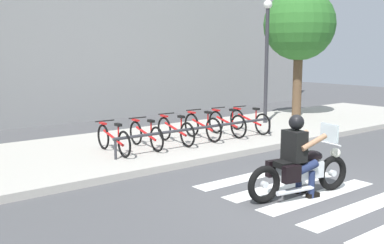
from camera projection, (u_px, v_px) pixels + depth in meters
ground_plane at (313, 198)px, 7.78m from camera, size 48.00×48.00×0.00m
sidewalk at (149, 145)px, 11.76m from camera, size 24.00×4.40×0.15m
crosswalk_stripe_1 at (361, 208)px, 7.27m from camera, size 2.80×0.40×0.01m
crosswalk_stripe_2 at (319, 196)px, 7.89m from camera, size 2.80×0.40×0.01m
crosswalk_stripe_3 at (283, 185)px, 8.51m from camera, size 2.80×0.40×0.01m
crosswalk_stripe_4 at (253, 176)px, 9.13m from camera, size 2.80×0.40×0.01m
motorcycle at (301, 170)px, 7.80m from camera, size 2.14×0.79×1.23m
rider at (298, 150)px, 7.71m from camera, size 0.69×0.61×1.44m
bicycle_0 at (113, 139)px, 10.44m from camera, size 0.48×1.69×0.73m
bicycle_1 at (146, 135)px, 10.98m from camera, size 0.48×1.61×0.73m
bicycle_2 at (175, 130)px, 11.52m from camera, size 0.48×1.68×0.76m
bicycle_3 at (202, 126)px, 12.06m from camera, size 0.48×1.62×0.79m
bicycle_4 at (227, 123)px, 12.61m from camera, size 0.48×1.62×0.78m
bicycle_5 at (249, 121)px, 13.15m from camera, size 0.48×1.69×0.74m
bike_rack at (203, 128)px, 11.35m from camera, size 5.03×0.07×0.49m
street_lamp at (267, 51)px, 14.66m from camera, size 0.28×0.28×4.10m
tree_near_rack at (299, 25)px, 16.12m from camera, size 2.54×2.54×4.69m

